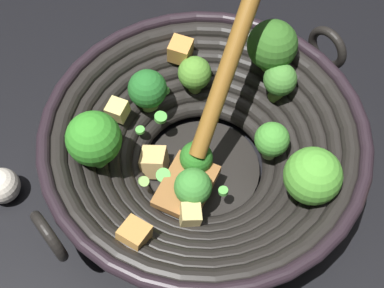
% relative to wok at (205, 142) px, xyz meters
% --- Properties ---
extents(ground_plane, '(4.00, 4.00, 0.00)m').
position_rel_wok_xyz_m(ground_plane, '(0.00, -0.00, -0.06)').
color(ground_plane, black).
extents(wok, '(0.34, 0.34, 0.22)m').
position_rel_wok_xyz_m(wok, '(0.00, 0.00, 0.00)').
color(wok, black).
rests_on(wok, ground).
extents(garlic_bulb, '(0.04, 0.04, 0.04)m').
position_rel_wok_xyz_m(garlic_bulb, '(0.02, -0.22, -0.04)').
color(garlic_bulb, silver).
rests_on(garlic_bulb, ground).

